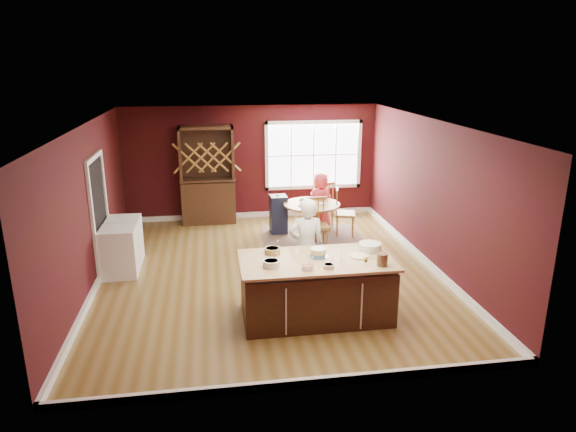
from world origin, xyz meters
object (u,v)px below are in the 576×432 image
object	(u,v)px
dining_table	(312,213)
chair_north	(322,203)
chair_south	(317,224)
kitchen_island	(316,289)
seated_woman	(320,201)
chair_east	(345,212)
hutch	(208,175)
layer_cake	(318,253)
washer	(119,252)
toddler	(275,198)
dryer	(125,240)
baker	(306,247)
high_chair	(278,214)

from	to	relation	value
dining_table	chair_north	world-z (taller)	chair_north
dining_table	chair_south	size ratio (longest dim) A/B	1.15
kitchen_island	chair_north	size ratio (longest dim) A/B	2.08
kitchen_island	seated_woman	distance (m)	4.18
chair_east	hutch	xyz separation A→B (m)	(-2.95, 1.38, 0.61)
kitchen_island	layer_cake	bearing A→B (deg)	65.83
washer	toddler	bearing A→B (deg)	31.92
chair_east	toddler	xyz separation A→B (m)	(-1.50, 0.33, 0.28)
hutch	dryer	distance (m)	2.88
seated_woman	hutch	world-z (taller)	hutch
washer	hutch	bearing A→B (deg)	61.61
chair_south	washer	size ratio (longest dim) A/B	1.19
baker	kitchen_island	bearing A→B (deg)	90.48
seated_woman	toddler	distance (m)	1.06
dining_table	dryer	size ratio (longest dim) A/B	1.38
hutch	chair_south	bearing A→B (deg)	-44.53
dryer	baker	bearing A→B (deg)	-30.82
dining_table	hutch	world-z (taller)	hutch
toddler	hutch	xyz separation A→B (m)	(-1.45, 1.05, 0.33)
dining_table	washer	world-z (taller)	washer
layer_cake	high_chair	xyz separation A→B (m)	(-0.07, 3.85, -0.54)
dryer	dining_table	bearing A→B (deg)	13.37
baker	washer	size ratio (longest dim) A/B	1.84
chair_north	washer	distance (m)	4.75
chair_south	chair_north	size ratio (longest dim) A/B	0.98
seated_woman	washer	world-z (taller)	seated_woman
chair_north	toddler	xyz separation A→B (m)	(-1.14, -0.38, 0.27)
seated_woman	washer	bearing A→B (deg)	4.75
chair_east	high_chair	xyz separation A→B (m)	(-1.43, 0.35, -0.08)
high_chair	toddler	size ratio (longest dim) A/B	3.43
baker	dryer	world-z (taller)	baker
high_chair	hutch	world-z (taller)	hutch
chair_south	toddler	size ratio (longest dim) A/B	4.06
seated_woman	high_chair	xyz separation A→B (m)	(-0.97, -0.12, -0.21)
chair_east	chair_north	world-z (taller)	chair_north
chair_east	seated_woman	distance (m)	0.67
chair_east	washer	bearing A→B (deg)	123.98
chair_east	hutch	size ratio (longest dim) A/B	0.47
chair_east	layer_cake	bearing A→B (deg)	173.80
chair_south	toddler	bearing A→B (deg)	123.81
dining_table	seated_woman	xyz separation A→B (m)	(0.29, 0.49, 0.12)
layer_cake	seated_woman	xyz separation A→B (m)	(0.90, 3.97, -0.33)
baker	layer_cake	bearing A→B (deg)	93.92
layer_cake	washer	size ratio (longest dim) A/B	0.36
dining_table	chair_east	world-z (taller)	chair_east
washer	dryer	size ratio (longest dim) A/B	1.01
high_chair	toddler	world-z (taller)	toddler
chair_east	chair_north	distance (m)	0.79
toddler	dining_table	bearing A→B (deg)	-25.02
layer_cake	washer	world-z (taller)	layer_cake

